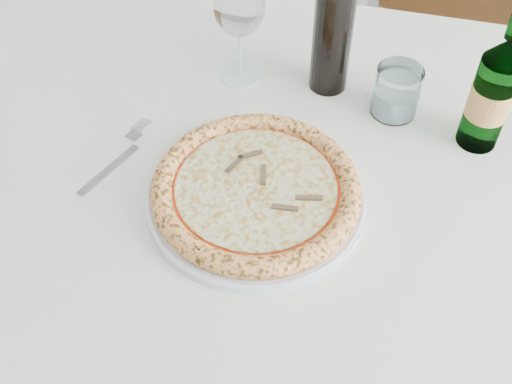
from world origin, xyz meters
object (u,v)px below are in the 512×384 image
beer_bottle (492,93)px  wine_bottle (333,30)px  wine_glass (239,9)px  pizza (256,189)px  tumbler (396,94)px  dining_table (277,189)px  chair_far (425,24)px  plate (256,197)px

beer_bottle → wine_bottle: bearing=169.7°
beer_bottle → wine_glass: bearing=177.9°
pizza → tumbler: 0.31m
dining_table → pizza: pizza is taller
wine_glass → beer_bottle: size_ratio=0.77×
dining_table → wine_glass: (-0.13, 0.17, 0.22)m
chair_far → plate: (-0.13, -0.89, 0.23)m
plate → beer_bottle: size_ratio=1.31×
tumbler → chair_far: bearing=91.9°
dining_table → beer_bottle: size_ratio=6.59×
pizza → beer_bottle: 0.40m
pizza → wine_bottle: wine_bottle is taller
plate → wine_bottle: bearing=85.8°
dining_table → beer_bottle: (0.30, 0.15, 0.18)m
chair_far → tumbler: (0.02, -0.62, 0.26)m
plate → tumbler: size_ratio=3.80×
wine_glass → wine_bottle: 0.16m
plate → wine_glass: wine_glass is taller
wine_glass → tumbler: size_ratio=2.22×
pizza → wine_glass: size_ratio=1.62×
plate → pizza: bearing=148.0°
wine_bottle → chair_far: bearing=79.7°
chair_far → dining_table: bearing=-99.2°
dining_table → chair_far: bearing=80.8°
chair_far → beer_bottle: (0.17, -0.64, 0.33)m
chair_far → tumbler: 0.67m
beer_bottle → dining_table: bearing=-152.5°
chair_far → wine_bottle: (-0.11, -0.59, 0.34)m
chair_far → wine_glass: size_ratio=4.73×
beer_bottle → chair_far: bearing=104.5°
chair_far → pizza: 0.94m
wine_glass → beer_bottle: (0.43, -0.02, -0.04)m
wine_glass → tumbler: (0.28, 0.01, -0.10)m
tumbler → wine_bottle: 0.15m
plate → beer_bottle: 0.40m
dining_table → pizza: 0.15m
dining_table → wine_glass: size_ratio=8.59×
dining_table → tumbler: size_ratio=19.07×
tumbler → wine_bottle: (-0.13, 0.03, 0.08)m
dining_table → tumbler: tumbler is taller
chair_far → plate: size_ratio=2.76×
dining_table → beer_bottle: bearing=27.5°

